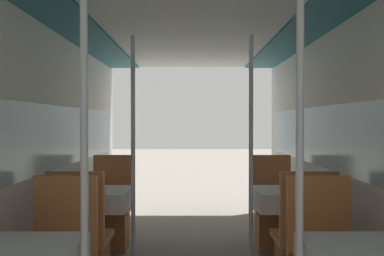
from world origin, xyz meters
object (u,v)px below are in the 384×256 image
at_px(dining_table_left_1, 100,202).
at_px(support_pole_right_0, 302,177).
at_px(support_pole_left_1, 135,152).
at_px(dining_table_right_1, 288,203).
at_px(chair_left_near_1, 84,256).
at_px(chair_left_far_1, 113,221).
at_px(support_pole_right_1, 253,152).
at_px(support_pole_left_0, 87,177).
at_px(chair_right_far_1, 276,221).

distance_m(dining_table_left_1, support_pole_right_0, 2.39).
distance_m(support_pole_left_1, dining_table_right_1, 1.53).
xyz_separation_m(chair_left_near_1, chair_left_far_1, (0.00, 1.24, 0.00)).
bearing_deg(chair_left_far_1, support_pole_left_1, 118.41).
height_order(dining_table_right_1, support_pole_right_1, support_pole_right_1).
distance_m(support_pole_left_0, support_pole_right_1, 2.15).
bearing_deg(support_pole_right_0, support_pole_right_1, 90.00).
relative_size(support_pole_left_0, dining_table_right_1, 2.97).
xyz_separation_m(chair_left_far_1, chair_right_far_1, (1.79, 0.00, 0.00)).
height_order(dining_table_left_1, dining_table_right_1, same).
relative_size(chair_left_far_1, support_pole_right_1, 0.46).
distance_m(chair_left_far_1, support_pole_left_1, 1.07).
distance_m(chair_left_near_1, support_pole_right_1, 1.77).
xyz_separation_m(chair_left_near_1, dining_table_right_1, (1.79, 0.62, 0.32)).
distance_m(support_pole_left_1, chair_right_far_1, 1.77).
bearing_deg(support_pole_right_0, dining_table_right_1, 79.65).
xyz_separation_m(support_pole_left_1, chair_right_far_1, (1.45, 0.62, -0.80)).
bearing_deg(chair_left_near_1, support_pole_left_1, 61.59).
relative_size(chair_left_far_1, dining_table_right_1, 1.36).
height_order(support_pole_left_1, support_pole_right_1, same).
xyz_separation_m(support_pole_left_0, dining_table_right_1, (1.45, 1.83, -0.48)).
bearing_deg(chair_left_far_1, support_pole_right_1, 156.92).
distance_m(dining_table_right_1, chair_right_far_1, 0.70).
distance_m(support_pole_left_1, support_pole_right_1, 1.12).
relative_size(dining_table_left_1, support_pole_left_1, 0.34).
height_order(dining_table_left_1, chair_right_far_1, chair_right_far_1).
height_order(chair_left_near_1, chair_left_far_1, same).
bearing_deg(support_pole_left_1, chair_left_far_1, 118.41).
bearing_deg(dining_table_left_1, support_pole_right_1, -0.00).
distance_m(chair_left_near_1, support_pole_right_0, 2.05).
xyz_separation_m(dining_table_left_1, support_pole_right_0, (1.45, -1.83, 0.48)).
relative_size(chair_left_near_1, chair_right_far_1, 1.00).
relative_size(support_pole_left_1, dining_table_right_1, 2.97).
bearing_deg(support_pole_right_1, chair_left_far_1, 156.92).
distance_m(dining_table_left_1, chair_right_far_1, 1.92).
xyz_separation_m(dining_table_left_1, support_pole_left_1, (0.33, -0.00, 0.48)).
bearing_deg(dining_table_left_1, chair_right_far_1, 19.10).
height_order(chair_left_far_1, support_pole_right_1, support_pole_right_1).
relative_size(chair_left_near_1, support_pole_right_1, 0.46).
bearing_deg(support_pole_right_1, chair_right_far_1, 61.59).
bearing_deg(support_pole_left_1, support_pole_left_0, -90.00).
bearing_deg(chair_left_near_1, support_pole_right_1, 23.08).
height_order(dining_table_left_1, support_pole_left_1, support_pole_left_1).
bearing_deg(dining_table_right_1, support_pole_right_1, -180.00).
relative_size(support_pole_left_1, chair_right_far_1, 2.18).
xyz_separation_m(support_pole_left_0, support_pole_right_0, (1.12, 0.00, 0.00)).
distance_m(dining_table_left_1, support_pole_left_1, 0.59).
bearing_deg(support_pole_left_0, chair_left_far_1, 97.78).
height_order(support_pole_left_0, chair_right_far_1, support_pole_left_0).
height_order(support_pole_right_0, support_pole_right_1, same).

